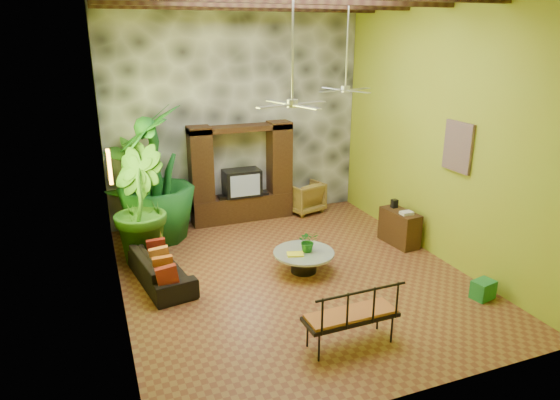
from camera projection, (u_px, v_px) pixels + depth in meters
name	position (u px, v px, depth m)	size (l,w,h in m)	color
ground	(293.00, 275.00, 9.22)	(7.00, 7.00, 0.00)	brown
back_wall	(235.00, 113.00, 11.52)	(6.00, 0.02, 5.00)	#9CA225
left_wall	(108.00, 157.00, 7.40)	(0.02, 7.00, 5.00)	#9CA225
right_wall	(440.00, 130.00, 9.46)	(0.02, 7.00, 5.00)	#9CA225
stone_accent_wall	(236.00, 113.00, 11.47)	(5.98, 0.10, 4.98)	#303237
entertainment_center	(242.00, 181.00, 11.69)	(2.40, 0.55, 2.30)	black
ceiling_fan_front	(292.00, 90.00, 7.72)	(1.28, 1.28, 1.86)	silver
ceiling_fan_back	(346.00, 78.00, 9.75)	(1.28, 1.28, 1.86)	silver
wall_art_mask	(109.00, 167.00, 8.42)	(0.06, 0.32, 0.55)	yellow
wall_art_painting	(458.00, 147.00, 8.98)	(0.06, 0.70, 0.90)	navy
sofa	(161.00, 268.00, 8.86)	(1.86, 0.73, 0.54)	black
wicker_armchair	(303.00, 197.00, 12.40)	(0.82, 0.85, 0.77)	brown
tall_plant_a	(135.00, 185.00, 10.83)	(1.17, 0.79, 2.22)	#2B681B
tall_plant_b	(138.00, 205.00, 9.50)	(1.24, 1.00, 2.26)	#275B17
tall_plant_c	(155.00, 175.00, 10.40)	(1.62, 1.62, 2.89)	#16561D
coffee_table	(304.00, 259.00, 9.27)	(1.14, 1.14, 0.40)	black
centerpiece_plant	(308.00, 241.00, 9.19)	(0.37, 0.32, 0.41)	#1A661B
yellow_tray	(295.00, 254.00, 9.08)	(0.30, 0.21, 0.03)	yellow
iron_bench	(354.00, 313.00, 6.91)	(1.38, 0.52, 0.57)	black
side_console	(399.00, 228.00, 10.48)	(0.41, 0.91, 0.73)	#3A2112
green_bin	(483.00, 290.00, 8.36)	(0.36, 0.27, 0.32)	#217C33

